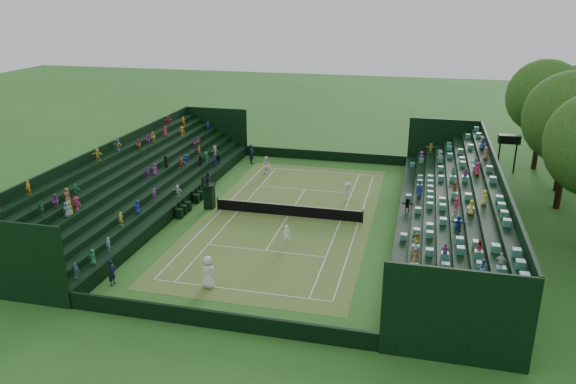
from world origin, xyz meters
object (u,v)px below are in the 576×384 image
object	(u,v)px
player_near_east	(286,236)
umpire_chair	(209,193)
player_far_west	(267,166)
player_far_east	(347,191)
player_near_west	(208,272)
tennis_net	(288,210)

from	to	relation	value
player_near_east	umpire_chair	bearing A→B (deg)	-72.13
player_far_west	player_far_east	distance (m)	9.86
player_near_west	player_near_east	bearing A→B (deg)	-94.44
tennis_net	umpire_chair	distance (m)	6.60
tennis_net	player_far_west	distance (m)	10.60
player_near_west	player_far_west	distance (m)	21.74
tennis_net	player_far_west	bearing A→B (deg)	114.71
player_near_west	player_far_east	xyz separation A→B (m)	(5.88, 16.44, -0.17)
player_far_east	player_near_west	bearing A→B (deg)	-140.97
tennis_net	player_far_east	world-z (taller)	player_far_east
tennis_net	player_near_west	size ratio (longest dim) A/B	5.80
player_near_west	player_near_east	xyz separation A→B (m)	(3.06, 6.63, -0.22)
player_far_east	player_far_west	bearing A→B (deg)	117.23
tennis_net	umpire_chair	size ratio (longest dim) A/B	3.85
player_near_west	player_far_west	xyz separation A→B (m)	(-2.53, 21.59, -0.09)
umpire_chair	player_far_east	world-z (taller)	umpire_chair
umpire_chair	player_far_east	bearing A→B (deg)	22.14
tennis_net	umpire_chair	bearing A→B (deg)	178.36
tennis_net	player_near_east	world-z (taller)	player_near_east
tennis_net	player_far_east	size ratio (longest dim) A/B	6.98
umpire_chair	player_far_west	world-z (taller)	umpire_chair
umpire_chair	player_far_west	bearing A→B (deg)	77.31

